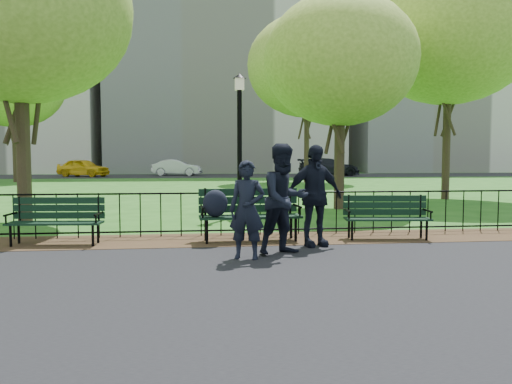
{
  "coord_description": "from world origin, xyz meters",
  "views": [
    {
      "loc": [
        -1.07,
        -8.04,
        1.6
      ],
      "look_at": [
        0.06,
        1.5,
        0.93
      ],
      "focal_mm": 35.0,
      "sensor_mm": 36.0,
      "label": 1
    }
  ],
  "objects": [
    {
      "name": "tree_near_e",
      "position": [
        3.3,
        6.97,
        4.54
      ],
      "size": [
        4.7,
        4.7,
        6.55
      ],
      "color": "#2D2116",
      "rests_on": "ground"
    },
    {
      "name": "lamppost",
      "position": [
        0.08,
        5.47,
        2.09
      ],
      "size": [
        0.35,
        0.35,
        3.84
      ],
      "color": "black",
      "rests_on": "ground"
    },
    {
      "name": "park_bench_main",
      "position": [
        -0.39,
        1.25,
        0.68
      ],
      "size": [
        1.94,
        0.67,
        1.09
      ],
      "rotation": [
        0.0,
        0.0,
        0.04
      ],
      "color": "black",
      "rests_on": "ground"
    },
    {
      "name": "apartment_mid",
      "position": [
        2.0,
        48.0,
        15.0
      ],
      "size": [
        24.0,
        15.0,
        30.0
      ],
      "primitive_type": "cube",
      "color": "beige",
      "rests_on": "ground"
    },
    {
      "name": "tree_far_w",
      "position": [
        -12.7,
        25.66,
        6.26
      ],
      "size": [
        6.46,
        6.46,
        9.01
      ],
      "color": "#2D2116",
      "rests_on": "ground"
    },
    {
      "name": "park_bench_left_a",
      "position": [
        -3.62,
        1.35,
        0.54
      ],
      "size": [
        1.69,
        0.64,
        0.94
      ],
      "rotation": [
        0.0,
        0.0,
        -0.08
      ],
      "color": "black",
      "rests_on": "ground"
    },
    {
      "name": "person_right",
      "position": [
        1.0,
        0.63,
        0.92
      ],
      "size": [
        1.13,
        0.66,
        1.81
      ],
      "primitive_type": "imported",
      "rotation": [
        0.0,
        0.0,
        0.22
      ],
      "color": "black",
      "rests_on": "asphalt_path"
    },
    {
      "name": "person_left",
      "position": [
        -0.3,
        -0.34,
        0.79
      ],
      "size": [
        0.64,
        0.51,
        1.55
      ],
      "primitive_type": "imported",
      "rotation": [
        0.0,
        0.0,
        -0.28
      ],
      "color": "black",
      "rests_on": "asphalt_path"
    },
    {
      "name": "park_bench_right_a",
      "position": [
        2.59,
        1.26,
        0.53
      ],
      "size": [
        1.68,
        0.7,
        0.93
      ],
      "rotation": [
        0.0,
        0.0,
        -0.12
      ],
      "color": "black",
      "rests_on": "ground"
    },
    {
      "name": "tree_far_e",
      "position": [
        5.82,
        23.01,
        7.3
      ],
      "size": [
        7.54,
        7.54,
        10.51
      ],
      "color": "#2D2116",
      "rests_on": "ground"
    },
    {
      "name": "dirt_strip",
      "position": [
        0.0,
        1.5,
        0.01
      ],
      "size": [
        60.0,
        1.6,
        0.01
      ],
      "primitive_type": "cube",
      "color": "#331E15",
      "rests_on": "ground"
    },
    {
      "name": "iron_fence",
      "position": [
        0.0,
        2.0,
        0.5
      ],
      "size": [
        24.06,
        0.06,
        1.0
      ],
      "color": "black",
      "rests_on": "ground"
    },
    {
      "name": "far_street",
      "position": [
        0.0,
        35.0,
        0.01
      ],
      "size": [
        70.0,
        9.0,
        0.01
      ],
      "primitive_type": "cube",
      "color": "black",
      "rests_on": "ground"
    },
    {
      "name": "asphalt_path",
      "position": [
        0.0,
        -3.4,
        0.01
      ],
      "size": [
        60.0,
        9.2,
        0.01
      ],
      "primitive_type": "cube",
      "color": "black",
      "rests_on": "ground"
    },
    {
      "name": "person_mid",
      "position": [
        0.35,
        -0.03,
        0.92
      ],
      "size": [
        0.99,
        0.77,
        1.81
      ],
      "primitive_type": "imported",
      "rotation": [
        0.0,
        0.0,
        0.4
      ],
      "color": "black",
      "rests_on": "asphalt_path"
    },
    {
      "name": "apartment_east",
      "position": [
        26.0,
        48.0,
        12.0
      ],
      "size": [
        20.0,
        15.0,
        24.0
      ],
      "primitive_type": "cube",
      "color": "beige",
      "rests_on": "ground"
    },
    {
      "name": "sedan_silver",
      "position": [
        -2.78,
        35.45,
        0.71
      ],
      "size": [
        4.41,
        2.21,
        1.39
      ],
      "primitive_type": "imported",
      "rotation": [
        0.0,
        0.0,
        1.39
      ],
      "color": "#B8BBC0",
      "rests_on": "far_street"
    },
    {
      "name": "ground",
      "position": [
        0.0,
        0.0,
        0.0
      ],
      "size": [
        120.0,
        120.0,
        0.0
      ],
      "primitive_type": "plane",
      "color": "#235817"
    },
    {
      "name": "tree_near_w",
      "position": [
        -5.21,
        4.5,
        5.11
      ],
      "size": [
        5.28,
        5.28,
        7.36
      ],
      "color": "#2D2116",
      "rests_on": "ground"
    },
    {
      "name": "sedan_dark",
      "position": [
        10.1,
        33.51,
        0.77
      ],
      "size": [
        5.29,
        2.37,
        1.51
      ],
      "primitive_type": "imported",
      "rotation": [
        0.0,
        0.0,
        1.52
      ],
      "color": "black",
      "rests_on": "far_street"
    },
    {
      "name": "taxi",
      "position": [
        -10.32,
        34.09,
        0.74
      ],
      "size": [
        4.63,
        3.37,
        1.47
      ],
      "primitive_type": "imported",
      "rotation": [
        0.0,
        0.0,
        1.14
      ],
      "color": "yellow",
      "rests_on": "far_street"
    },
    {
      "name": "tree_mid_e",
      "position": [
        8.37,
        10.03,
        6.39
      ],
      "size": [
        6.6,
        6.6,
        9.21
      ],
      "color": "#2D2116",
      "rests_on": "ground"
    }
  ]
}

